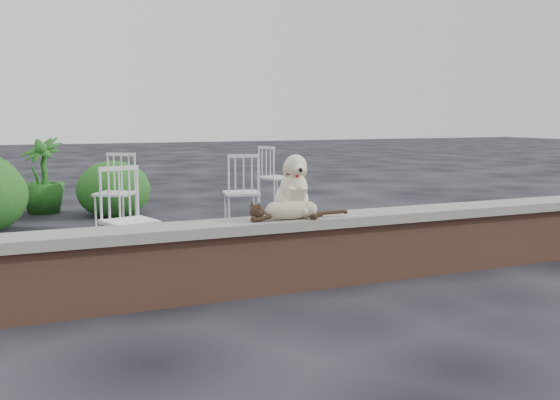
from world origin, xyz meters
name	(u,v)px	position (x,y,z in m)	size (l,w,h in m)	color
ground	(353,280)	(0.00, 0.00, 0.00)	(60.00, 60.00, 0.00)	black
brick_wall	(354,252)	(0.00, 0.00, 0.25)	(6.00, 0.30, 0.50)	brown
capstone	(354,218)	(0.00, 0.00, 0.54)	(6.20, 0.40, 0.08)	slate
dog	(292,185)	(-0.54, 0.08, 0.84)	(0.34, 0.45, 0.52)	beige
cat	(290,209)	(-0.62, -0.07, 0.66)	(0.98, 0.24, 0.17)	tan
chair_c	(241,192)	(-0.01, 2.73, 0.47)	(0.56, 0.56, 0.94)	white
chair_e	(276,176)	(1.17, 4.41, 0.47)	(0.56, 0.56, 0.94)	white
chair_b	(115,192)	(-1.45, 3.30, 0.47)	(0.56, 0.56, 0.94)	white
chair_a	(130,220)	(-1.67, 1.09, 0.47)	(0.56, 0.56, 0.94)	white
potted_plant_b	(42,176)	(-2.19, 5.11, 0.55)	(0.61, 0.61, 1.09)	#1B4E16
shrubbery	(11,190)	(-2.61, 4.59, 0.41)	(2.89, 2.92, 0.98)	#1B4E16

